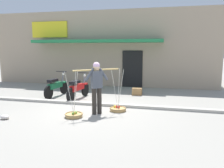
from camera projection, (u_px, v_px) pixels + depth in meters
ground_plane at (93, 110)px, 7.73m from camera, size 90.00×90.00×0.00m
sidewalk_curb at (99, 104)px, 8.39m from camera, size 20.00×0.24×0.10m
fruit_vendor at (97, 84)px, 7.16m from camera, size 1.23×1.02×1.70m
fruit_basket_left_side at (74, 115)px, 6.97m from camera, size 0.57×0.57×1.45m
fruit_basket_right_side at (118, 109)px, 7.64m from camera, size 0.57×0.57×1.45m
motorcycle_nearest_shop at (56, 86)px, 9.87m from camera, size 0.54×1.82×1.09m
motorcycle_second_in_row at (78, 88)px, 9.38m from camera, size 0.54×1.82×1.09m
storefront_building at (109, 49)px, 14.88m from camera, size 13.00×6.00×4.20m
plastic_litter_bag at (5, 117)px, 6.76m from camera, size 0.28×0.22×0.14m
wooden_crate at (137, 91)px, 10.27m from camera, size 0.44×0.36×0.32m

